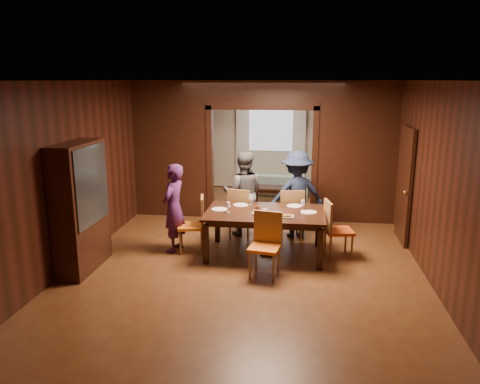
# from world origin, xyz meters

# --- Properties ---
(floor) EXTENTS (9.00, 9.00, 0.00)m
(floor) POSITION_xyz_m (0.00, 0.00, 0.00)
(floor) COLOR #592F19
(floor) RESTS_ON ground
(ceiling) EXTENTS (5.50, 9.00, 0.02)m
(ceiling) POSITION_xyz_m (0.00, 0.00, 2.90)
(ceiling) COLOR silver
(ceiling) RESTS_ON room_walls
(room_walls) EXTENTS (5.52, 9.01, 2.90)m
(room_walls) POSITION_xyz_m (0.00, 1.89, 1.51)
(room_walls) COLOR black
(room_walls) RESTS_ON floor
(person_purple) EXTENTS (0.47, 0.62, 1.53)m
(person_purple) POSITION_xyz_m (-1.32, -0.55, 0.77)
(person_purple) COLOR #431B50
(person_purple) RESTS_ON floor
(person_grey) EXTENTS (0.84, 0.68, 1.62)m
(person_grey) POSITION_xyz_m (-0.25, 0.49, 0.81)
(person_grey) COLOR #4E5055
(person_grey) RESTS_ON floor
(person_navy) EXTENTS (1.20, 0.90, 1.64)m
(person_navy) POSITION_xyz_m (0.76, 0.47, 0.82)
(person_navy) COLOR #18233D
(person_navy) RESTS_ON floor
(sofa) EXTENTS (1.93, 0.86, 0.55)m
(sofa) POSITION_xyz_m (0.10, 3.85, 0.28)
(sofa) COLOR #8FB9BC
(sofa) RESTS_ON floor
(serving_bowl) EXTENTS (0.30, 0.30, 0.07)m
(serving_bowl) POSITION_xyz_m (0.31, -0.46, 0.80)
(serving_bowl) COLOR black
(serving_bowl) RESTS_ON dining_table
(dining_table) EXTENTS (1.98, 1.23, 0.76)m
(dining_table) POSITION_xyz_m (0.25, -0.54, 0.38)
(dining_table) COLOR black
(dining_table) RESTS_ON floor
(coffee_table) EXTENTS (0.80, 0.50, 0.40)m
(coffee_table) POSITION_xyz_m (0.06, 2.90, 0.20)
(coffee_table) COLOR black
(coffee_table) RESTS_ON floor
(chair_left) EXTENTS (0.52, 0.52, 0.97)m
(chair_left) POSITION_xyz_m (-1.03, -0.54, 0.48)
(chair_left) COLOR orange
(chair_left) RESTS_ON floor
(chair_right) EXTENTS (0.52, 0.52, 0.97)m
(chair_right) POSITION_xyz_m (1.48, -0.48, 0.48)
(chair_right) COLOR #BF3F12
(chair_right) RESTS_ON floor
(chair_far_l) EXTENTS (0.53, 0.53, 0.97)m
(chair_far_l) POSITION_xyz_m (-0.24, 0.30, 0.48)
(chair_far_l) COLOR orange
(chair_far_l) RESTS_ON floor
(chair_far_r) EXTENTS (0.52, 0.52, 0.97)m
(chair_far_r) POSITION_xyz_m (0.65, 0.35, 0.48)
(chair_far_r) COLOR #CC4C13
(chair_far_r) RESTS_ON floor
(chair_near) EXTENTS (0.50, 0.50, 0.97)m
(chair_near) POSITION_xyz_m (0.32, -1.44, 0.48)
(chair_near) COLOR orange
(chair_near) RESTS_ON floor
(hutch) EXTENTS (0.40, 1.20, 2.00)m
(hutch) POSITION_xyz_m (-2.53, -1.50, 1.00)
(hutch) COLOR black
(hutch) RESTS_ON floor
(door_right) EXTENTS (0.06, 0.90, 2.10)m
(door_right) POSITION_xyz_m (2.70, 0.50, 1.05)
(door_right) COLOR black
(door_right) RESTS_ON floor
(window_far) EXTENTS (1.20, 0.03, 1.30)m
(window_far) POSITION_xyz_m (0.00, 4.44, 1.70)
(window_far) COLOR silver
(window_far) RESTS_ON back_wall
(curtain_left) EXTENTS (0.35, 0.06, 2.40)m
(curtain_left) POSITION_xyz_m (-0.75, 4.40, 1.25)
(curtain_left) COLOR white
(curtain_left) RESTS_ON back_wall
(curtain_right) EXTENTS (0.35, 0.06, 2.40)m
(curtain_right) POSITION_xyz_m (0.75, 4.40, 1.25)
(curtain_right) COLOR white
(curtain_right) RESTS_ON back_wall
(plate_left) EXTENTS (0.27, 0.27, 0.01)m
(plate_left) POSITION_xyz_m (-0.53, -0.52, 0.77)
(plate_left) COLOR white
(plate_left) RESTS_ON dining_table
(plate_far_l) EXTENTS (0.27, 0.27, 0.01)m
(plate_far_l) POSITION_xyz_m (-0.21, -0.20, 0.77)
(plate_far_l) COLOR silver
(plate_far_l) RESTS_ON dining_table
(plate_far_r) EXTENTS (0.27, 0.27, 0.01)m
(plate_far_r) POSITION_xyz_m (0.73, -0.13, 0.77)
(plate_far_r) COLOR white
(plate_far_r) RESTS_ON dining_table
(plate_right) EXTENTS (0.27, 0.27, 0.01)m
(plate_right) POSITION_xyz_m (0.97, -0.51, 0.77)
(plate_right) COLOR silver
(plate_right) RESTS_ON dining_table
(plate_near) EXTENTS (0.27, 0.27, 0.01)m
(plate_near) POSITION_xyz_m (0.27, -0.94, 0.77)
(plate_near) COLOR silver
(plate_near) RESTS_ON dining_table
(platter_a) EXTENTS (0.30, 0.20, 0.04)m
(platter_a) POSITION_xyz_m (0.20, -0.66, 0.78)
(platter_a) COLOR gray
(platter_a) RESTS_ON dining_table
(platter_b) EXTENTS (0.30, 0.20, 0.04)m
(platter_b) POSITION_xyz_m (0.58, -0.80, 0.78)
(platter_b) COLOR gray
(platter_b) RESTS_ON dining_table
(wineglass_left) EXTENTS (0.08, 0.08, 0.18)m
(wineglass_left) POSITION_xyz_m (-0.36, -0.69, 0.85)
(wineglass_left) COLOR white
(wineglass_left) RESTS_ON dining_table
(wineglass_far) EXTENTS (0.08, 0.08, 0.18)m
(wineglass_far) POSITION_xyz_m (-0.04, -0.13, 0.85)
(wineglass_far) COLOR silver
(wineglass_far) RESTS_ON dining_table
(wineglass_right) EXTENTS (0.08, 0.08, 0.18)m
(wineglass_right) POSITION_xyz_m (0.88, -0.38, 0.85)
(wineglass_right) COLOR white
(wineglass_right) RESTS_ON dining_table
(tumbler) EXTENTS (0.07, 0.07, 0.14)m
(tumbler) POSITION_xyz_m (0.27, -0.89, 0.83)
(tumbler) COLOR white
(tumbler) RESTS_ON dining_table
(condiment_jar) EXTENTS (0.08, 0.08, 0.11)m
(condiment_jar) POSITION_xyz_m (0.12, -0.57, 0.82)
(condiment_jar) COLOR #4B2B11
(condiment_jar) RESTS_ON dining_table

